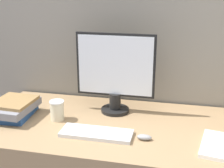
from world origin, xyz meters
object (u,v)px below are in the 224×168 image
object	(u,v)px
keyboard	(96,133)
coffee_cup	(57,110)
monitor	(115,74)
mouse	(144,137)
book_stack	(13,108)

from	to	relation	value
keyboard	coffee_cup	distance (m)	0.30
coffee_cup	monitor	bearing A→B (deg)	32.37
monitor	mouse	bearing A→B (deg)	-55.44
keyboard	coffee_cup	size ratio (longest dim) A/B	3.26
coffee_cup	book_stack	world-z (taller)	coffee_cup
monitor	mouse	size ratio (longest dim) A/B	6.39
mouse	book_stack	xyz separation A→B (m)	(-0.79, 0.11, 0.04)
monitor	coffee_cup	distance (m)	0.40
mouse	coffee_cup	world-z (taller)	coffee_cup
book_stack	keyboard	bearing A→B (deg)	-12.37
keyboard	book_stack	world-z (taller)	book_stack
monitor	coffee_cup	world-z (taller)	monitor
book_stack	coffee_cup	bearing A→B (deg)	2.85
keyboard	mouse	distance (m)	0.25
keyboard	coffee_cup	xyz separation A→B (m)	(-0.27, 0.13, 0.05)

